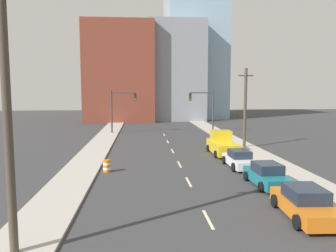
# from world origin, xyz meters

# --- Properties ---
(sidewalk_left) EXTENTS (2.90, 93.61, 0.13)m
(sidewalk_left) POSITION_xyz_m (-8.01, 46.81, 0.07)
(sidewalk_left) COLOR #ADA89E
(sidewalk_left) RESTS_ON ground
(sidewalk_right) EXTENTS (2.90, 93.61, 0.13)m
(sidewalk_right) POSITION_xyz_m (8.01, 46.81, 0.07)
(sidewalk_right) COLOR #ADA89E
(sidewalk_right) RESTS_ON ground
(lane_stripe_at_8m) EXTENTS (0.16, 2.40, 0.01)m
(lane_stripe_at_8m) POSITION_xyz_m (0.00, 7.80, 0.00)
(lane_stripe_at_8m) COLOR beige
(lane_stripe_at_8m) RESTS_ON ground
(lane_stripe_at_14m) EXTENTS (0.16, 2.40, 0.01)m
(lane_stripe_at_14m) POSITION_xyz_m (0.00, 14.39, 0.00)
(lane_stripe_at_14m) COLOR beige
(lane_stripe_at_14m) RESTS_ON ground
(lane_stripe_at_20m) EXTENTS (0.16, 2.40, 0.01)m
(lane_stripe_at_20m) POSITION_xyz_m (0.00, 19.83, 0.00)
(lane_stripe_at_20m) COLOR beige
(lane_stripe_at_20m) RESTS_ON ground
(lane_stripe_at_26m) EXTENTS (0.16, 2.40, 0.01)m
(lane_stripe_at_26m) POSITION_xyz_m (0.00, 26.04, 0.00)
(lane_stripe_at_26m) COLOR beige
(lane_stripe_at_26m) RESTS_ON ground
(lane_stripe_at_32m) EXTENTS (0.16, 2.40, 0.01)m
(lane_stripe_at_32m) POSITION_xyz_m (0.00, 32.36, 0.00)
(lane_stripe_at_32m) COLOR beige
(lane_stripe_at_32m) RESTS_ON ground
(lane_stripe_at_39m) EXTENTS (0.16, 2.40, 0.01)m
(lane_stripe_at_39m) POSITION_xyz_m (0.00, 38.74, 0.00)
(lane_stripe_at_39m) COLOR beige
(lane_stripe_at_39m) RESTS_ON ground
(building_brick_left) EXTENTS (14.00, 16.00, 19.94)m
(building_brick_left) POSITION_xyz_m (-7.54, 64.11, 9.97)
(building_brick_left) COLOR brown
(building_brick_left) RESTS_ON ground
(building_office_center) EXTENTS (12.00, 20.00, 20.62)m
(building_office_center) POSITION_xyz_m (4.16, 68.11, 10.31)
(building_office_center) COLOR gray
(building_office_center) RESTS_ON ground
(building_glass_right) EXTENTS (13.00, 20.00, 29.77)m
(building_glass_right) POSITION_xyz_m (9.42, 72.11, 14.89)
(building_glass_right) COLOR #8CADC6
(building_glass_right) RESTS_ON ground
(traffic_signal_left) EXTENTS (3.76, 0.35, 6.35)m
(traffic_signal_left) POSITION_xyz_m (-6.51, 40.89, 4.07)
(traffic_signal_left) COLOR #38383D
(traffic_signal_left) RESTS_ON ground
(traffic_signal_right) EXTENTS (3.76, 0.35, 6.35)m
(traffic_signal_right) POSITION_xyz_m (6.51, 40.89, 4.07)
(traffic_signal_right) COLOR #38383D
(traffic_signal_right) RESTS_ON ground
(utility_pole_left_near) EXTENTS (1.60, 0.32, 10.47)m
(utility_pole_left_near) POSITION_xyz_m (-8.04, 4.91, 5.36)
(utility_pole_left_near) COLOR #473D33
(utility_pole_left_near) RESTS_ON ground
(utility_pole_right_mid) EXTENTS (1.60, 0.32, 8.65)m
(utility_pole_right_mid) POSITION_xyz_m (8.03, 27.32, 4.45)
(utility_pole_right_mid) COLOR #473D33
(utility_pole_right_mid) RESTS_ON ground
(traffic_barrel) EXTENTS (0.56, 0.56, 0.95)m
(traffic_barrel) POSITION_xyz_m (-5.89, 17.64, 0.47)
(traffic_barrel) COLOR orange
(traffic_barrel) RESTS_ON ground
(sedan_orange) EXTENTS (2.35, 4.70, 1.54)m
(sedan_orange) POSITION_xyz_m (4.80, 7.66, 0.71)
(sedan_orange) COLOR orange
(sedan_orange) RESTS_ON ground
(sedan_teal) EXTENTS (2.20, 4.32, 1.51)m
(sedan_teal) POSITION_xyz_m (5.03, 13.12, 0.69)
(sedan_teal) COLOR #196B75
(sedan_teal) RESTS_ON ground
(sedan_white) EXTENTS (2.08, 4.38, 1.43)m
(sedan_white) POSITION_xyz_m (4.76, 18.35, 0.66)
(sedan_white) COLOR silver
(sedan_white) RESTS_ON ground
(pickup_truck_yellow) EXTENTS (2.49, 5.34, 2.27)m
(pickup_truck_yellow) POSITION_xyz_m (4.79, 24.13, 0.91)
(pickup_truck_yellow) COLOR gold
(pickup_truck_yellow) RESTS_ON ground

